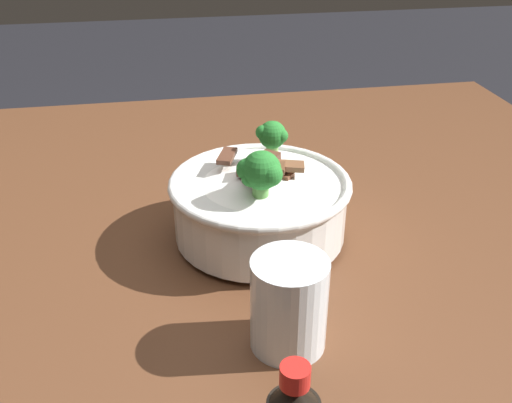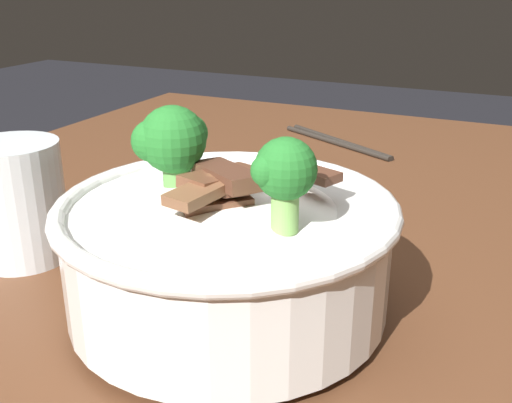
{
  "view_description": "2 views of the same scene",
  "coord_description": "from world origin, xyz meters",
  "views": [
    {
      "loc": [
        0.09,
        0.7,
        1.19
      ],
      "look_at": [
        -0.02,
        0.08,
        0.84
      ],
      "focal_mm": 41.08,
      "sensor_mm": 36.0,
      "label": 1
    },
    {
      "loc": [
        -0.37,
        -0.13,
        1.0
      ],
      "look_at": [
        -0.0,
        0.04,
        0.84
      ],
      "focal_mm": 42.51,
      "sensor_mm": 36.0,
      "label": 2
    }
  ],
  "objects": [
    {
      "name": "drinking_glass",
      "position": [
        -0.02,
        0.25,
        0.81
      ],
      "size": [
        0.08,
        0.08,
        0.1
      ],
      "color": "white",
      "rests_on": "dining_table"
    },
    {
      "name": "rice_bowl",
      "position": [
        -0.03,
        0.05,
        0.82
      ],
      "size": [
        0.24,
        0.24,
        0.15
      ],
      "color": "white",
      "rests_on": "dining_table"
    },
    {
      "name": "chopsticks_pair",
      "position": [
        0.43,
        0.11,
        0.77
      ],
      "size": [
        0.11,
        0.18,
        0.01
      ],
      "color": "#28231E",
      "rests_on": "dining_table"
    },
    {
      "name": "dining_table",
      "position": [
        0.0,
        0.0,
        0.68
      ],
      "size": [
        1.3,
        1.07,
        0.76
      ],
      "color": "#56331E",
      "rests_on": "ground"
    }
  ]
}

